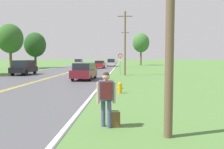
% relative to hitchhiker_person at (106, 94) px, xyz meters
% --- Properties ---
extents(hitchhiker_person, '(0.61, 0.44, 1.79)m').
position_rel_hitchhiker_person_xyz_m(hitchhiker_person, '(0.00, 0.00, 0.00)').
color(hitchhiker_person, '#475175').
rests_on(hitchhiker_person, ground).
extents(suitcase, '(0.38, 0.16, 0.55)m').
position_rel_hitchhiker_person_xyz_m(suitcase, '(0.26, 0.03, -0.84)').
color(suitcase, brown).
rests_on(suitcase, ground).
extents(fire_hydrant, '(0.42, 0.26, 0.70)m').
position_rel_hitchhiker_person_xyz_m(fire_hydrant, '(0.33, 7.23, -0.74)').
color(fire_hydrant, gold).
rests_on(fire_hydrant, ground).
extents(traffic_sign, '(0.60, 0.10, 2.74)m').
position_rel_hitchhiker_person_xyz_m(traffic_sign, '(0.13, 22.59, 0.98)').
color(traffic_sign, gray).
rests_on(traffic_sign, ground).
extents(utility_pole_midground, '(1.80, 0.24, 7.78)m').
position_rel_hitchhiker_person_xyz_m(utility_pole_midground, '(0.73, 21.66, 2.95)').
color(utility_pole_midground, brown).
rests_on(utility_pole_midground, ground).
extents(utility_pole_far, '(1.80, 0.24, 8.11)m').
position_rel_hitchhiker_person_xyz_m(utility_pole_far, '(0.93, 44.15, 3.11)').
color(utility_pole_far, brown).
rests_on(utility_pole_far, ground).
extents(tree_behind_sign, '(4.73, 4.73, 8.42)m').
position_rel_hitchhiker_person_xyz_m(tree_behind_sign, '(-20.52, 35.93, 4.57)').
color(tree_behind_sign, brown).
rests_on(tree_behind_sign, ground).
extents(tree_mid_treeline, '(4.55, 4.55, 8.77)m').
position_rel_hitchhiker_person_xyz_m(tree_mid_treeline, '(5.35, 58.08, 5.03)').
color(tree_mid_treeline, brown).
rests_on(tree_mid_treeline, ground).
extents(tree_right_cluster, '(4.45, 4.45, 7.37)m').
position_rel_hitchhiker_person_xyz_m(tree_right_cluster, '(-17.87, 41.39, 3.70)').
color(tree_right_cluster, '#473828').
rests_on(tree_right_cluster, ground).
extents(car_maroon_van_approaching, '(2.09, 4.71, 1.68)m').
position_rel_hitchhiker_person_xyz_m(car_maroon_van_approaching, '(-3.35, 16.01, -0.21)').
color(car_maroon_van_approaching, black).
rests_on(car_maroon_van_approaching, ground).
extents(car_black_suv_mid_near, '(1.93, 4.52, 1.86)m').
position_rel_hitchhiker_person_xyz_m(car_black_suv_mid_near, '(-12.01, 21.87, -0.11)').
color(car_black_suv_mid_near, black).
rests_on(car_black_suv_mid_near, ground).
extents(car_red_sedan_mid_far, '(1.98, 4.16, 1.54)m').
position_rel_hitchhiker_person_xyz_m(car_red_sedan_mid_far, '(-4.22, 39.86, -0.31)').
color(car_red_sedan_mid_far, black).
rests_on(car_red_sedan_mid_far, ground).
extents(car_silver_suv_receding, '(2.05, 4.52, 1.80)m').
position_rel_hitchhiker_person_xyz_m(car_silver_suv_receding, '(-2.41, 50.26, -0.16)').
color(car_silver_suv_receding, black).
rests_on(car_silver_suv_receding, ground).
extents(car_champagne_suv_distant, '(2.01, 4.30, 1.68)m').
position_rel_hitchhiker_person_xyz_m(car_champagne_suv_distant, '(-11.93, 58.13, -0.21)').
color(car_champagne_suv_distant, black).
rests_on(car_champagne_suv_distant, ground).
extents(car_dark_grey_sedan_horizon, '(2.02, 4.28, 1.64)m').
position_rel_hitchhiker_person_xyz_m(car_dark_grey_sedan_horizon, '(-3.86, 74.53, -0.26)').
color(car_dark_grey_sedan_horizon, black).
rests_on(car_dark_grey_sedan_horizon, ground).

